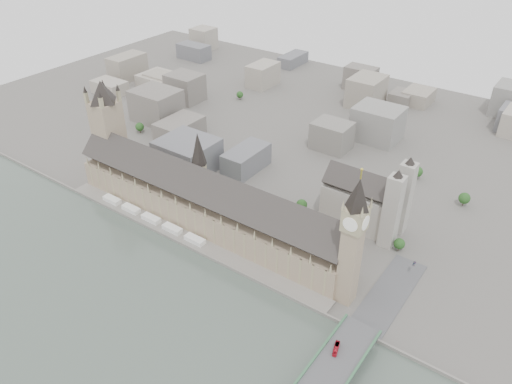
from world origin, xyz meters
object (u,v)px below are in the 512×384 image
Objects in this scene: westminster_abbey at (366,201)px; car_approach at (414,264)px; red_bus_north at (336,348)px; palace_of_westminster at (206,202)px; victoria_tower at (108,127)px; elizabeth_tower at (353,234)px.

car_approach is (56.73, -35.00, -14.16)m from westminster_abbey.
palace_of_westminster is at bearing 141.54° from red_bus_north.
victoria_tower is at bearing -163.50° from westminster_abbey.
elizabeth_tower is (138.00, -11.70, 35.38)m from palace_of_westminster.
victoria_tower reaches higher than red_bus_north.
elizabeth_tower is at bearing 94.20° from red_bus_north.
elizabeth_tower is 72.32m from red_bus_north.
red_bus_north is at bearing -69.34° from elizabeth_tower.
victoria_tower reaches higher than palace_of_westminster.
car_approach is at bearing -31.67° from westminster_abbey.
elizabeth_tower is 9.55× the size of red_bus_north.
elizabeth_tower reaches higher than red_bus_north.
palace_of_westminster is 2.65× the size of victoria_tower.
westminster_abbey is 68.14m from car_approach.
elizabeth_tower reaches higher than victoria_tower.
elizabeth_tower is 76.21m from car_approach.
elizabeth_tower is at bearing -4.85° from palace_of_westminster.
victoria_tower is 294.98m from car_approach.
palace_of_westminster is 126.41m from victoria_tower.
victoria_tower is 21.54× the size of car_approach.
car_approach is (167.65, 40.30, -11.78)m from palace_of_westminster.
palace_of_westminster is 172.83m from car_approach.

